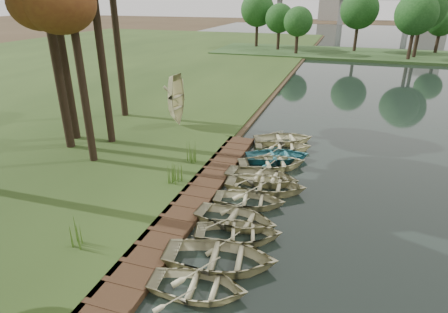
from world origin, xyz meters
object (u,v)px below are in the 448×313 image
(rowboat_0, at_px, (198,285))
(stored_rowboat, at_px, (178,120))
(rowboat_2, at_px, (239,231))
(boardwalk, at_px, (195,198))
(rowboat_1, at_px, (220,255))

(rowboat_0, height_order, stored_rowboat, stored_rowboat)
(rowboat_0, distance_m, rowboat_2, 3.18)
(rowboat_0, bearing_deg, boardwalk, 17.18)
(rowboat_1, xyz_separation_m, rowboat_2, (0.17, 1.68, -0.06))
(rowboat_0, distance_m, rowboat_1, 1.50)
(rowboat_0, relative_size, rowboat_2, 0.95)
(rowboat_1, bearing_deg, rowboat_0, 162.00)
(boardwalk, relative_size, rowboat_2, 4.74)
(boardwalk, distance_m, rowboat_1, 4.69)
(rowboat_1, bearing_deg, stored_rowboat, 21.66)
(rowboat_0, distance_m, stored_rowboat, 16.14)
(stored_rowboat, bearing_deg, rowboat_1, -144.84)
(rowboat_1, relative_size, rowboat_2, 1.18)
(rowboat_2, bearing_deg, stored_rowboat, 20.04)
(rowboat_1, bearing_deg, rowboat_2, -14.20)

